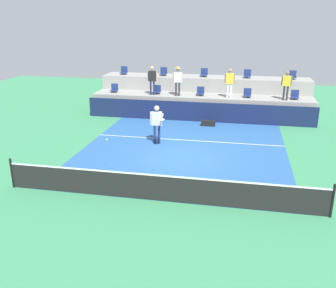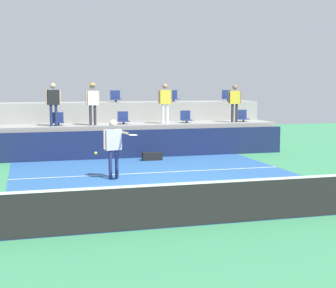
# 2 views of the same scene
# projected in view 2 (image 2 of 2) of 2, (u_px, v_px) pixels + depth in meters

# --- Properties ---
(ground_plane) EXTENTS (40.00, 40.00, 0.00)m
(ground_plane) POSITION_uv_depth(u_px,v_px,m) (172.00, 187.00, 14.45)
(ground_plane) COLOR #388456
(court_inner_paint) EXTENTS (9.00, 10.00, 0.01)m
(court_inner_paint) POSITION_uv_depth(u_px,v_px,m) (163.00, 181.00, 15.41)
(court_inner_paint) COLOR #285693
(court_inner_paint) RESTS_ON ground_plane
(court_service_line) EXTENTS (9.00, 0.06, 0.00)m
(court_service_line) POSITION_uv_depth(u_px,v_px,m) (152.00, 173.00, 16.75)
(court_service_line) COLOR white
(court_service_line) RESTS_ON ground_plane
(tennis_net) EXTENTS (10.48, 0.08, 1.07)m
(tennis_net) POSITION_uv_depth(u_px,v_px,m) (226.00, 200.00, 10.57)
(tennis_net) COLOR black
(tennis_net) RESTS_ON ground_plane
(sponsor_backboard) EXTENTS (13.00, 0.16, 1.10)m
(sponsor_backboard) POSITION_uv_depth(u_px,v_px,m) (130.00, 144.00, 20.13)
(sponsor_backboard) COLOR #141E42
(sponsor_backboard) RESTS_ON ground_plane
(seating_tier_lower) EXTENTS (13.00, 1.80, 1.25)m
(seating_tier_lower) POSITION_uv_depth(u_px,v_px,m) (124.00, 139.00, 21.37)
(seating_tier_lower) COLOR gray
(seating_tier_lower) RESTS_ON ground_plane
(seating_tier_upper) EXTENTS (13.00, 1.80, 2.10)m
(seating_tier_upper) POSITION_uv_depth(u_px,v_px,m) (116.00, 125.00, 23.04)
(seating_tier_upper) COLOR gray
(seating_tier_upper) RESTS_ON ground_plane
(stadium_chair_lower_left) EXTENTS (0.44, 0.40, 0.52)m
(stadium_chair_lower_left) POSITION_uv_depth(u_px,v_px,m) (58.00, 120.00, 20.49)
(stadium_chair_lower_left) COLOR #2D2D33
(stadium_chair_lower_left) RESTS_ON seating_tier_lower
(stadium_chair_lower_center) EXTENTS (0.44, 0.40, 0.52)m
(stadium_chair_lower_center) POSITION_uv_depth(u_px,v_px,m) (123.00, 119.00, 21.20)
(stadium_chair_lower_center) COLOR #2D2D33
(stadium_chair_lower_center) RESTS_ON seating_tier_lower
(stadium_chair_lower_right) EXTENTS (0.44, 0.40, 0.52)m
(stadium_chair_lower_right) POSITION_uv_depth(u_px,v_px,m) (186.00, 118.00, 21.93)
(stadium_chair_lower_right) COLOR #2D2D33
(stadium_chair_lower_right) RESTS_ON seating_tier_lower
(stadium_chair_lower_far_right) EXTENTS (0.44, 0.40, 0.52)m
(stadium_chair_lower_far_right) POSITION_uv_depth(u_px,v_px,m) (243.00, 117.00, 22.64)
(stadium_chair_lower_far_right) COLOR #2D2D33
(stadium_chair_lower_far_right) RESTS_ON seating_tier_lower
(stadium_chair_upper_left) EXTENTS (0.44, 0.40, 0.52)m
(stadium_chair_upper_left) POSITION_uv_depth(u_px,v_px,m) (56.00, 98.00, 22.12)
(stadium_chair_upper_left) COLOR #2D2D33
(stadium_chair_upper_left) RESTS_ON seating_tier_upper
(stadium_chair_upper_center) EXTENTS (0.44, 0.40, 0.52)m
(stadium_chair_upper_center) POSITION_uv_depth(u_px,v_px,m) (115.00, 97.00, 22.82)
(stadium_chair_upper_center) COLOR #2D2D33
(stadium_chair_upper_center) RESTS_ON seating_tier_upper
(stadium_chair_upper_right) EXTENTS (0.44, 0.40, 0.52)m
(stadium_chair_upper_right) POSITION_uv_depth(u_px,v_px,m) (173.00, 97.00, 23.54)
(stadium_chair_upper_right) COLOR #2D2D33
(stadium_chair_upper_right) RESTS_ON seating_tier_upper
(stadium_chair_upper_far_right) EXTENTS (0.44, 0.40, 0.52)m
(stadium_chair_upper_far_right) POSITION_uv_depth(u_px,v_px,m) (227.00, 96.00, 24.26)
(stadium_chair_upper_far_right) COLOR #2D2D33
(stadium_chair_upper_far_right) RESTS_ON seating_tier_upper
(tennis_player) EXTENTS (0.89, 1.21, 1.82)m
(tennis_player) POSITION_uv_depth(u_px,v_px,m) (114.00, 143.00, 15.51)
(tennis_player) COLOR navy
(tennis_player) RESTS_ON ground_plane
(spectator_in_white) EXTENTS (0.59, 0.24, 1.69)m
(spectator_in_white) POSITION_uv_depth(u_px,v_px,m) (53.00, 100.00, 19.98)
(spectator_in_white) COLOR navy
(spectator_in_white) RESTS_ON seating_tier_lower
(spectator_with_hat) EXTENTS (0.58, 0.46, 1.69)m
(spectator_with_hat) POSITION_uv_depth(u_px,v_px,m) (92.00, 99.00, 20.39)
(spectator_with_hat) COLOR #2D2D33
(spectator_with_hat) RESTS_ON seating_tier_lower
(spectator_leaning_on_rail) EXTENTS (0.59, 0.23, 1.67)m
(spectator_leaning_on_rail) POSITION_uv_depth(u_px,v_px,m) (165.00, 100.00, 21.20)
(spectator_leaning_on_rail) COLOR white
(spectator_leaning_on_rail) RESTS_ON seating_tier_lower
(spectator_in_grey) EXTENTS (0.57, 0.27, 1.62)m
(spectator_in_grey) POSITION_uv_depth(u_px,v_px,m) (235.00, 100.00, 22.03)
(spectator_in_grey) COLOR #2D2D33
(spectator_in_grey) RESTS_ON seating_tier_lower
(tennis_ball) EXTENTS (0.07, 0.07, 0.07)m
(tennis_ball) POSITION_uv_depth(u_px,v_px,m) (96.00, 153.00, 11.64)
(tennis_ball) COLOR #CCE033
(equipment_bag) EXTENTS (0.76, 0.28, 0.30)m
(equipment_bag) POSITION_uv_depth(u_px,v_px,m) (152.00, 156.00, 19.55)
(equipment_bag) COLOR black
(equipment_bag) RESTS_ON ground_plane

